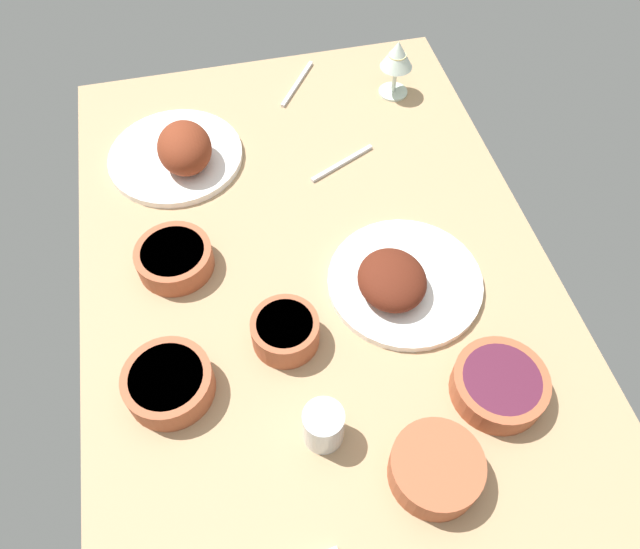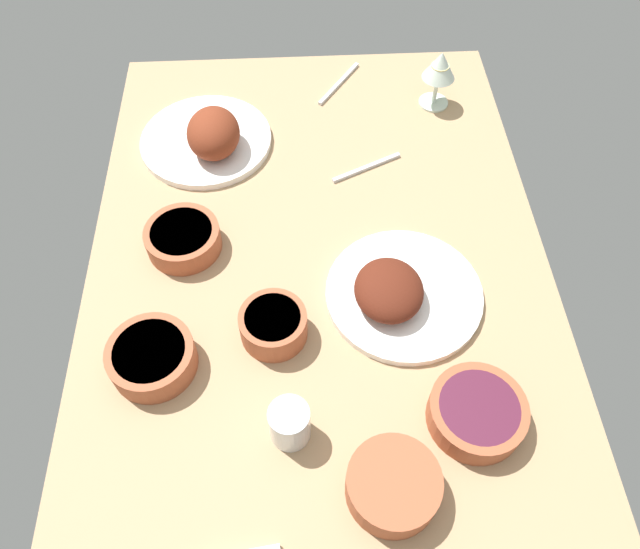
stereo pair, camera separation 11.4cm
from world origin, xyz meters
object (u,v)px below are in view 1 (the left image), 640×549
at_px(bowl_cream, 285,331).
at_px(bowl_soup, 174,258).
at_px(fork_loose, 342,163).
at_px(bowl_potatoes, 169,383).
at_px(spoon_loose, 297,84).
at_px(plate_near_viewer, 399,281).
at_px(bowl_onions, 499,384).
at_px(water_tumbler, 323,426).
at_px(wine_glass, 397,57).
at_px(bowl_sauce, 436,468).
at_px(plate_far_side, 180,152).

bearing_deg(bowl_cream, bowl_soup, -139.85).
relative_size(bowl_cream, fork_loose, 0.71).
bearing_deg(bowl_potatoes, spoon_loose, 153.25).
distance_m(plate_near_viewer, bowl_onions, 0.26).
distance_m(water_tumbler, spoon_loose, 0.89).
height_order(bowl_soup, fork_loose, bowl_soup).
bearing_deg(bowl_onions, bowl_cream, -118.66).
bearing_deg(water_tumbler, wine_glass, 155.52).
bearing_deg(bowl_cream, spoon_loose, 166.47).
relative_size(bowl_onions, wine_glass, 1.13).
relative_size(bowl_onions, bowl_soup, 1.08).
relative_size(bowl_cream, bowl_onions, 0.76).
bearing_deg(bowl_cream, bowl_onions, 61.34).
bearing_deg(fork_loose, plate_near_viewer, -111.71).
distance_m(bowl_onions, bowl_potatoes, 0.55).
bearing_deg(bowl_soup, wine_glass, 125.66).
bearing_deg(bowl_potatoes, plate_near_viewer, 104.33).
height_order(bowl_sauce, bowl_potatoes, bowl_sauce).
xyz_separation_m(plate_near_viewer, bowl_soup, (-0.15, -0.40, 0.00)).
distance_m(plate_near_viewer, fork_loose, 0.34).
xyz_separation_m(wine_glass, spoon_loose, (-0.08, -0.22, -0.10)).
height_order(water_tumbler, spoon_loose, water_tumbler).
xyz_separation_m(plate_far_side, wine_glass, (-0.13, 0.52, 0.06)).
xyz_separation_m(plate_far_side, water_tumbler, (0.67, 0.16, 0.01)).
bearing_deg(wine_glass, water_tumbler, -24.48).
distance_m(bowl_potatoes, wine_glass, 0.90).
distance_m(bowl_sauce, bowl_onions, 0.19).
height_order(bowl_sauce, bowl_soup, bowl_sauce).
relative_size(water_tumbler, fork_loose, 0.48).
xyz_separation_m(plate_far_side, plate_near_viewer, (0.42, 0.36, -0.01)).
distance_m(bowl_sauce, fork_loose, 0.69).
bearing_deg(bowl_soup, plate_near_viewer, 69.92).
distance_m(bowl_cream, bowl_sauce, 0.34).
bearing_deg(bowl_sauce, bowl_cream, -148.41).
bearing_deg(bowl_sauce, bowl_potatoes, -121.55).
height_order(bowl_cream, fork_loose, bowl_cream).
distance_m(bowl_sauce, water_tumbler, 0.18).
distance_m(plate_near_viewer, wine_glass, 0.58).
relative_size(plate_far_side, bowl_cream, 2.44).
bearing_deg(water_tumbler, bowl_cream, -172.52).
distance_m(plate_far_side, spoon_loose, 0.37).
bearing_deg(bowl_sauce, plate_far_side, -157.99).
height_order(bowl_cream, bowl_soup, bowl_cream).
distance_m(plate_far_side, plate_near_viewer, 0.56).
relative_size(plate_near_viewer, spoon_loose, 1.63).
height_order(fork_loose, spoon_loose, same).
height_order(plate_far_side, wine_glass, wine_glass).
relative_size(bowl_onions, bowl_potatoes, 1.06).
bearing_deg(bowl_sauce, bowl_soup, -144.60).
bearing_deg(spoon_loose, wine_glass, -75.14).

